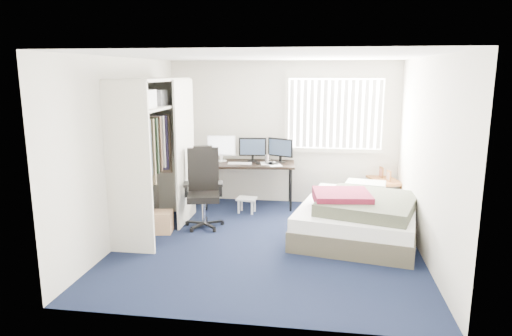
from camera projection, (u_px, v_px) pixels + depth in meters
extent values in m
plane|color=black|center=(268.00, 243.00, 6.28)|extent=(4.20, 4.20, 0.00)
plane|color=silver|center=(283.00, 133.00, 8.06)|extent=(4.00, 0.00, 4.00)
plane|color=silver|center=(240.00, 195.00, 3.99)|extent=(4.00, 0.00, 4.00)
plane|color=silver|center=(125.00, 150.00, 6.31)|extent=(0.00, 4.20, 4.20)
plane|color=silver|center=(426.00, 157.00, 5.74)|extent=(0.00, 4.20, 4.20)
plane|color=white|center=(269.00, 56.00, 5.77)|extent=(4.20, 4.20, 0.00)
cube|color=white|center=(335.00, 114.00, 7.84)|extent=(1.60, 0.02, 1.20)
cube|color=beige|center=(336.00, 77.00, 7.68)|extent=(1.72, 0.06, 0.06)
cube|color=beige|center=(334.00, 150.00, 7.94)|extent=(1.72, 0.06, 0.06)
cube|color=white|center=(335.00, 114.00, 7.78)|extent=(1.60, 0.04, 1.16)
cube|color=beige|center=(128.00, 170.00, 5.72)|extent=(0.60, 0.04, 2.20)
cube|color=beige|center=(174.00, 147.00, 7.46)|extent=(0.60, 0.04, 2.20)
cube|color=beige|center=(151.00, 80.00, 6.36)|extent=(0.60, 1.80, 0.04)
cube|color=beige|center=(152.00, 107.00, 6.44)|extent=(0.56, 1.74, 0.03)
cylinder|color=silver|center=(152.00, 115.00, 6.47)|extent=(0.03, 1.72, 0.03)
cube|color=#26262B|center=(151.00, 148.00, 6.46)|extent=(0.38, 1.10, 0.90)
cube|color=beige|center=(185.00, 152.00, 6.98)|extent=(0.03, 0.90, 2.20)
cube|color=white|center=(139.00, 99.00, 5.98)|extent=(0.38, 0.30, 0.24)
cube|color=gray|center=(153.00, 98.00, 6.47)|extent=(0.34, 0.28, 0.22)
cube|color=black|center=(249.00, 164.00, 7.88)|extent=(1.62, 0.88, 0.04)
cylinder|color=black|center=(206.00, 189.00, 7.70)|extent=(0.04, 0.04, 0.73)
cylinder|color=black|center=(211.00, 181.00, 8.29)|extent=(0.04, 0.04, 0.73)
cylinder|color=black|center=(291.00, 190.00, 7.63)|extent=(0.04, 0.04, 0.73)
cylinder|color=black|center=(290.00, 182.00, 8.22)|extent=(0.04, 0.04, 0.73)
cube|color=white|center=(221.00, 145.00, 7.97)|extent=(0.50, 0.08, 0.36)
cube|color=white|center=(221.00, 145.00, 7.97)|extent=(0.45, 0.05, 0.31)
cube|color=black|center=(253.00, 147.00, 7.94)|extent=(0.48, 0.08, 0.32)
cube|color=#1E2838|center=(253.00, 147.00, 7.94)|extent=(0.43, 0.05, 0.27)
cube|color=black|center=(281.00, 147.00, 7.88)|extent=(0.48, 0.08, 0.32)
cube|color=#1E2838|center=(281.00, 147.00, 7.88)|extent=(0.43, 0.05, 0.27)
cube|color=white|center=(240.00, 163.00, 7.78)|extent=(0.41, 0.18, 0.02)
cube|color=black|center=(258.00, 163.00, 7.77)|extent=(0.07, 0.11, 0.02)
cylinder|color=silver|center=(267.00, 159.00, 7.80)|extent=(0.08, 0.08, 0.16)
cube|color=white|center=(249.00, 163.00, 7.88)|extent=(0.33, 0.31, 0.00)
cube|color=black|center=(204.00, 223.00, 6.92)|extent=(0.68, 0.68, 0.11)
cylinder|color=silver|center=(204.00, 211.00, 6.87)|extent=(0.06, 0.06, 0.38)
cube|color=black|center=(204.00, 197.00, 6.83)|extent=(0.57, 0.57, 0.09)
cube|color=black|center=(203.00, 169.00, 6.96)|extent=(0.48, 0.20, 0.66)
cube|color=black|center=(203.00, 151.00, 6.91)|extent=(0.30, 0.18, 0.15)
cube|color=black|center=(186.00, 184.00, 6.77)|extent=(0.13, 0.27, 0.04)
cube|color=black|center=(220.00, 184.00, 6.81)|extent=(0.13, 0.27, 0.04)
cube|color=white|center=(247.00, 199.00, 7.58)|extent=(0.34, 0.28, 0.03)
cylinder|color=white|center=(239.00, 207.00, 7.56)|extent=(0.04, 0.04, 0.23)
cylinder|color=white|center=(242.00, 204.00, 7.71)|extent=(0.04, 0.04, 0.23)
cylinder|color=white|center=(252.00, 208.00, 7.50)|extent=(0.04, 0.04, 0.23)
cylinder|color=white|center=(255.00, 205.00, 7.66)|extent=(0.04, 0.04, 0.23)
cube|color=brown|center=(384.00, 180.00, 7.72)|extent=(0.60, 0.86, 0.04)
cube|color=brown|center=(383.00, 201.00, 7.41)|extent=(0.05, 0.05, 0.49)
cube|color=brown|center=(366.00, 190.00, 8.09)|extent=(0.05, 0.05, 0.49)
cube|color=brown|center=(401.00, 200.00, 7.46)|extent=(0.05, 0.05, 0.49)
cube|color=brown|center=(383.00, 190.00, 8.13)|extent=(0.05, 0.05, 0.49)
cube|color=brown|center=(389.00, 176.00, 7.53)|extent=(0.06, 0.14, 0.18)
cube|color=brown|center=(381.00, 172.00, 7.81)|extent=(0.06, 0.14, 0.18)
cube|color=#454031|center=(358.00, 224.00, 6.61)|extent=(1.97, 2.38, 0.28)
cube|color=white|center=(359.00, 210.00, 6.57)|extent=(1.92, 2.34, 0.19)
cube|color=#B8BEAF|center=(366.00, 186.00, 7.25)|extent=(0.67, 0.51, 0.14)
cube|color=#373C2D|center=(368.00, 204.00, 6.25)|extent=(1.53, 1.61, 0.18)
cube|color=#500D25|center=(342.00, 198.00, 6.26)|extent=(0.83, 0.78, 0.16)
cube|color=tan|center=(158.00, 222.00, 6.67)|extent=(0.45, 0.37, 0.31)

